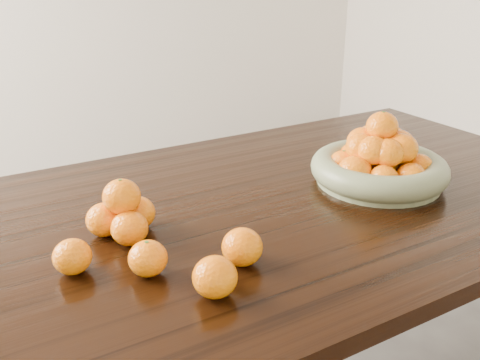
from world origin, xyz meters
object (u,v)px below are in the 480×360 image
fruit_bowl (380,163)px  dining_table (236,241)px  loose_orange_0 (148,258)px  orange_pyramid (123,214)px

fruit_bowl → dining_table: bearing=172.2°
dining_table → fruit_bowl: (0.40, -0.06, 0.15)m
fruit_bowl → loose_orange_0: fruit_bowl is taller
orange_pyramid → loose_orange_0: 0.17m
fruit_bowl → orange_pyramid: size_ratio=2.37×
dining_table → orange_pyramid: size_ratio=13.24×
orange_pyramid → loose_orange_0: bearing=-94.3°
dining_table → orange_pyramid: 0.31m
fruit_bowl → loose_orange_0: size_ratio=4.82×
orange_pyramid → loose_orange_0: (-0.01, -0.17, -0.02)m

